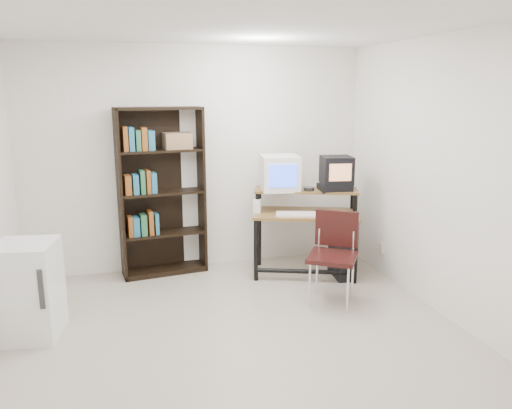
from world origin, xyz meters
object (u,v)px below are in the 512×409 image
object	(u,v)px
school_chair	(334,247)
pc_tower	(342,258)
computer_desk	(306,216)
crt_monitor	(280,173)
crt_tv	(337,170)
bookshelf	(161,190)
mini_fridge	(28,290)

from	to	relation	value
school_chair	pc_tower	bearing A→B (deg)	91.10
computer_desk	crt_monitor	size ratio (longest dim) A/B	2.73
crt_monitor	crt_tv	bearing A→B (deg)	-10.39
crt_tv	pc_tower	world-z (taller)	crt_tv
computer_desk	crt_monitor	distance (m)	0.58
computer_desk	pc_tower	xyz separation A→B (m)	(0.38, -0.20, -0.48)
crt_monitor	bookshelf	size ratio (longest dim) A/B	0.25
school_chair	crt_tv	bearing A→B (deg)	98.73
school_chair	bookshelf	bearing A→B (deg)	173.88
pc_tower	school_chair	world-z (taller)	school_chair
crt_tv	school_chair	bearing A→B (deg)	-105.04
computer_desk	crt_monitor	xyz separation A→B (m)	(-0.25, 0.20, 0.48)
computer_desk	bookshelf	size ratio (longest dim) A/B	0.68
bookshelf	mini_fridge	bearing A→B (deg)	-141.19
crt_tv	mini_fridge	bearing A→B (deg)	-156.70
crt_monitor	mini_fridge	xyz separation A→B (m)	(-2.59, -0.99, -0.75)
crt_monitor	bookshelf	bearing A→B (deg)	175.72
computer_desk	crt_tv	bearing A→B (deg)	18.26
school_chair	mini_fridge	world-z (taller)	school_chair
computer_desk	school_chair	bearing A→B (deg)	-70.44
bookshelf	crt_tv	bearing A→B (deg)	-21.10
crt_tv	mini_fridge	size ratio (longest dim) A/B	0.45
crt_tv	mini_fridge	xyz separation A→B (m)	(-3.21, -0.78, -0.79)
mini_fridge	bookshelf	bearing A→B (deg)	55.48
computer_desk	bookshelf	world-z (taller)	bookshelf
bookshelf	school_chair	bearing A→B (deg)	-46.13
school_chair	mini_fridge	distance (m)	2.84
computer_desk	crt_tv	world-z (taller)	crt_tv
computer_desk	pc_tower	distance (m)	0.64
crt_tv	school_chair	distance (m)	1.09
pc_tower	bookshelf	world-z (taller)	bookshelf
computer_desk	pc_tower	size ratio (longest dim) A/B	2.91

